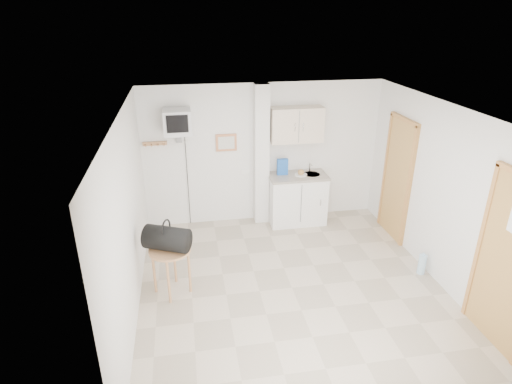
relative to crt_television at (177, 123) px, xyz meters
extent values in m
plane|color=#BDAB95|center=(1.45, -2.02, -1.94)|extent=(4.50, 4.50, 0.00)
cube|color=white|center=(1.45, 0.23, -0.69)|extent=(4.20, 0.04, 2.50)
cube|color=white|center=(1.45, -4.27, -0.69)|extent=(4.20, 0.04, 2.50)
cube|color=white|center=(-0.65, -2.02, -0.69)|extent=(0.04, 4.50, 2.50)
cube|color=white|center=(3.55, -2.02, -0.69)|extent=(0.04, 4.50, 2.50)
cube|color=white|center=(1.45, -2.02, 0.56)|extent=(4.20, 4.50, 0.04)
cube|color=white|center=(1.40, 0.12, -0.69)|extent=(0.25, 0.22, 2.50)
cube|color=#C07248|center=(0.80, 0.21, -0.44)|extent=(0.36, 0.03, 0.30)
cube|color=silver|center=(0.80, 0.19, -0.44)|extent=(0.28, 0.01, 0.22)
cube|color=#AF7747|center=(-0.40, 0.20, -0.39)|extent=(0.40, 0.05, 0.06)
cube|color=white|center=(1.13, 0.22, -0.99)|extent=(0.15, 0.02, 0.08)
cylinder|color=#AF7747|center=(-0.55, 0.14, -0.40)|extent=(0.02, 0.08, 0.02)
cylinder|color=#AF7747|center=(-0.45, 0.14, -0.40)|extent=(0.02, 0.08, 0.02)
cylinder|color=#AF7747|center=(-0.35, 0.14, -0.40)|extent=(0.02, 0.08, 0.02)
cylinder|color=#AF7747|center=(-0.25, 0.14, -0.40)|extent=(0.02, 0.08, 0.02)
cube|color=#A3793C|center=(3.52, -0.77, -0.94)|extent=(0.04, 0.75, 2.00)
cube|color=brown|center=(3.52, -0.77, -0.94)|extent=(0.06, 0.87, 2.06)
cube|color=#A3793C|center=(3.52, -3.37, -0.93)|extent=(0.04, 0.82, 2.02)
cube|color=brown|center=(3.52, -3.37, -0.93)|extent=(0.06, 0.94, 2.08)
cube|color=white|center=(2.03, -0.05, -1.50)|extent=(1.00, 0.55, 0.88)
cube|color=#A59B8B|center=(2.03, -0.05, -1.04)|extent=(1.03, 0.58, 0.04)
cylinder|color=#B7B7BA|center=(2.28, -0.05, -1.04)|extent=(0.30, 0.30, 0.05)
cylinder|color=#B7B7BA|center=(2.28, 0.09, -0.94)|extent=(0.02, 0.02, 0.16)
cylinder|color=#B7B7BA|center=(2.28, 0.03, -0.86)|extent=(0.02, 0.13, 0.02)
cube|color=beige|center=(2.00, 0.07, -0.14)|extent=(0.90, 0.32, 0.60)
cube|color=#1D55B2|center=(1.76, 0.02, -0.87)|extent=(0.19, 0.07, 0.29)
cylinder|color=white|center=(2.08, -0.07, -1.01)|extent=(0.22, 0.22, 0.01)
sphere|color=tan|center=(2.08, -0.07, -0.96)|extent=(0.11, 0.11, 0.11)
cube|color=slate|center=(0.00, 0.07, -0.21)|extent=(0.36, 0.32, 0.02)
cube|color=slate|center=(0.00, 0.20, -0.29)|extent=(0.10, 0.06, 0.20)
cube|color=silver|center=(0.00, 0.00, 0.01)|extent=(0.44, 0.42, 0.40)
cube|color=black|center=(0.00, -0.22, 0.03)|extent=(0.34, 0.02, 0.28)
cylinder|color=black|center=(0.10, 0.21, -1.07)|extent=(0.01, 0.01, 1.73)
cylinder|color=#AF7747|center=(-0.20, -1.82, -1.27)|extent=(0.56, 0.56, 0.03)
cylinder|color=#AF7747|center=(0.04, -1.86, -1.61)|extent=(0.04, 0.04, 0.65)
cylinder|color=#AF7747|center=(-0.16, -1.58, -1.61)|extent=(0.04, 0.04, 0.65)
cylinder|color=#AF7747|center=(-0.44, -1.78, -1.61)|extent=(0.04, 0.04, 0.65)
cylinder|color=#AF7747|center=(-0.24, -2.06, -1.61)|extent=(0.04, 0.04, 0.65)
cylinder|color=black|center=(-0.22, -1.82, -1.09)|extent=(0.67, 0.54, 0.33)
torus|color=black|center=(-0.22, -1.82, -0.94)|extent=(0.12, 0.23, 0.25)
cylinder|color=#A3CBE5|center=(3.43, -1.99, -1.78)|extent=(0.11, 0.11, 0.30)
cylinder|color=#A3CBE5|center=(3.43, -1.99, -1.61)|extent=(0.03, 0.03, 0.04)
camera|label=1|loc=(0.09, -6.86, 1.71)|focal=30.00mm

